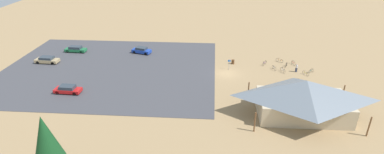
% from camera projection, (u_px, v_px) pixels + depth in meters
% --- Properties ---
extents(ground, '(160.00, 160.00, 0.00)m').
position_uv_depth(ground, '(227.00, 73.00, 58.78)').
color(ground, '#9E7F56').
rests_on(ground, ground).
extents(parking_lot_asphalt, '(42.02, 33.62, 0.05)m').
position_uv_depth(parking_lot_asphalt, '(110.00, 69.00, 60.77)').
color(parking_lot_asphalt, '#424247').
rests_on(parking_lot_asphalt, ground).
extents(bike_pavilion, '(15.32, 9.46, 5.80)m').
position_uv_depth(bike_pavilion, '(304.00, 96.00, 43.92)').
color(bike_pavilion, '#C6B28E').
rests_on(bike_pavilion, ground).
extents(trash_bin, '(0.60, 0.60, 0.90)m').
position_uv_depth(trash_bin, '(233.00, 62.00, 62.84)').
color(trash_bin, brown).
rests_on(trash_bin, ground).
extents(lot_sign, '(0.56, 0.08, 2.20)m').
position_uv_depth(lot_sign, '(229.00, 63.00, 59.78)').
color(lot_sign, '#99999E').
rests_on(lot_sign, ground).
extents(pine_center, '(3.20, 3.20, 8.31)m').
position_uv_depth(pine_center, '(46.00, 139.00, 31.13)').
color(pine_center, brown).
rests_on(pine_center, ground).
extents(bicycle_orange_near_sign, '(1.29, 1.14, 0.83)m').
position_uv_depth(bicycle_orange_near_sign, '(279.00, 60.00, 63.78)').
color(bicycle_orange_near_sign, black).
rests_on(bicycle_orange_near_sign, ground).
extents(bicycle_white_by_bin, '(0.59, 1.68, 0.85)m').
position_uv_depth(bicycle_white_by_bin, '(274.00, 68.00, 60.14)').
color(bicycle_white_by_bin, black).
rests_on(bicycle_white_by_bin, ground).
extents(bicycle_yellow_trailside, '(0.80, 1.52, 0.77)m').
position_uv_depth(bicycle_yellow_trailside, '(306.00, 73.00, 57.97)').
color(bicycle_yellow_trailside, black).
rests_on(bicycle_yellow_trailside, ground).
extents(bicycle_silver_lone_east, '(0.68, 1.77, 0.86)m').
position_uv_depth(bicycle_silver_lone_east, '(283.00, 70.00, 59.18)').
color(bicycle_silver_lone_east, black).
rests_on(bicycle_silver_lone_east, ground).
extents(bicycle_green_lone_west, '(1.60, 0.48, 0.78)m').
position_uv_depth(bicycle_green_lone_west, '(296.00, 81.00, 54.94)').
color(bicycle_green_lone_west, black).
rests_on(bicycle_green_lone_west, ground).
extents(bicycle_blue_mid_cluster, '(0.81, 1.53, 0.77)m').
position_uv_depth(bicycle_blue_mid_cluster, '(286.00, 83.00, 54.24)').
color(bicycle_blue_mid_cluster, black).
rests_on(bicycle_blue_mid_cluster, ground).
extents(bicycle_red_edge_north, '(0.60, 1.60, 0.84)m').
position_uv_depth(bicycle_red_edge_north, '(293.00, 63.00, 62.44)').
color(bicycle_red_edge_north, black).
rests_on(bicycle_red_edge_north, ground).
extents(bicycle_purple_yard_center, '(1.05, 1.57, 0.88)m').
position_uv_depth(bicycle_purple_yard_center, '(265.00, 63.00, 62.34)').
color(bicycle_purple_yard_center, black).
rests_on(bicycle_purple_yard_center, ground).
extents(bicycle_black_yard_front, '(0.78, 1.53, 0.85)m').
position_uv_depth(bicycle_black_yard_front, '(286.00, 65.00, 61.54)').
color(bicycle_black_yard_front, black).
rests_on(bicycle_black_yard_front, ground).
extents(bicycle_teal_yard_right, '(1.25, 1.10, 0.73)m').
position_uv_depth(bicycle_teal_yard_right, '(311.00, 71.00, 58.97)').
color(bicycle_teal_yard_right, black).
rests_on(bicycle_teal_yard_right, ground).
extents(car_blue_far_end, '(4.54, 2.85, 1.42)m').
position_uv_depth(car_blue_far_end, '(142.00, 50.00, 68.13)').
color(car_blue_far_end, '#1E42B2').
rests_on(car_blue_far_end, parking_lot_asphalt).
extents(car_green_back_corner, '(4.81, 1.96, 1.35)m').
position_uv_depth(car_green_back_corner, '(76.00, 49.00, 68.90)').
color(car_green_back_corner, '#1E6B3D').
rests_on(car_green_back_corner, parking_lot_asphalt).
extents(car_tan_aisle_side, '(4.89, 2.10, 1.36)m').
position_uv_depth(car_tan_aisle_side, '(47.00, 60.00, 63.09)').
color(car_tan_aisle_side, tan).
rests_on(car_tan_aisle_side, parking_lot_asphalt).
extents(car_red_inner_stall, '(4.52, 1.94, 1.36)m').
position_uv_depth(car_red_inner_stall, '(68.00, 89.00, 51.30)').
color(car_red_inner_stall, red).
rests_on(car_red_inner_stall, parking_lot_asphalt).
extents(visitor_crossing_yard, '(0.38, 0.36, 1.74)m').
position_uv_depth(visitor_crossing_yard, '(297.00, 68.00, 59.02)').
color(visitor_crossing_yard, '#2D3347').
rests_on(visitor_crossing_yard, ground).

